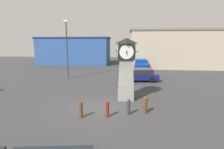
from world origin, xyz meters
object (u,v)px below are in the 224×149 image
at_px(car_end_of_row, 140,75).
at_px(bollard_end_row, 145,105).
at_px(pickup_truck, 141,66).
at_px(street_lamp_far_side, 67,46).
at_px(bollard_mid_row, 107,109).
at_px(clock_tower, 126,68).
at_px(bollard_near_tower, 81,109).
at_px(bollard_far_row, 129,107).

bearing_deg(car_end_of_row, bollard_end_row, -93.47).
height_order(pickup_truck, street_lamp_far_side, street_lamp_far_side).
bearing_deg(street_lamp_far_side, bollard_mid_row, -62.12).
height_order(clock_tower, bollard_end_row, clock_tower).
bearing_deg(car_end_of_row, pickup_truck, 82.95).
height_order(bollard_end_row, car_end_of_row, car_end_of_row).
bearing_deg(pickup_truck, car_end_of_row, -97.05).
xyz_separation_m(clock_tower, bollard_mid_row, (-1.21, -3.55, -2.02)).
distance_m(bollard_mid_row, bollard_end_row, 2.54).
xyz_separation_m(bollard_near_tower, car_end_of_row, (4.60, 10.46, 0.21)).
bearing_deg(car_end_of_row, bollard_mid_row, -106.28).
distance_m(bollard_near_tower, street_lamp_far_side, 12.80).
xyz_separation_m(bollard_mid_row, bollard_far_row, (1.34, 0.45, -0.01)).
distance_m(car_end_of_row, street_lamp_far_side, 9.62).
xyz_separation_m(clock_tower, pickup_truck, (2.62, 13.39, -1.62)).
height_order(clock_tower, bollard_mid_row, clock_tower).
distance_m(car_end_of_row, pickup_truck, 6.75).
xyz_separation_m(bollard_near_tower, bollard_mid_row, (1.61, 0.21, -0.02)).
relative_size(bollard_mid_row, bollard_end_row, 0.94).
bearing_deg(bollard_end_row, street_lamp_far_side, 128.60).
bearing_deg(bollard_mid_row, bollard_near_tower, -172.45).
bearing_deg(bollard_near_tower, pickup_truck, 72.43).
relative_size(bollard_far_row, pickup_truck, 0.20).
relative_size(car_end_of_row, pickup_truck, 0.86).
height_order(bollard_end_row, pickup_truck, pickup_truck).
distance_m(bollard_far_row, pickup_truck, 16.68).
distance_m(bollard_mid_row, street_lamp_far_side, 13.25).
distance_m(clock_tower, bollard_mid_row, 4.26).
height_order(bollard_near_tower, pickup_truck, pickup_truck).
bearing_deg(street_lamp_far_side, bollard_near_tower, -69.24).
bearing_deg(bollard_end_row, car_end_of_row, 86.53).
height_order(bollard_near_tower, bollard_mid_row, bollard_near_tower).
height_order(clock_tower, street_lamp_far_side, street_lamp_far_side).
bearing_deg(bollard_mid_row, pickup_truck, 77.29).
distance_m(bollard_far_row, car_end_of_row, 9.94).
bearing_deg(pickup_truck, bollard_far_row, -98.57).
xyz_separation_m(bollard_mid_row, bollard_end_row, (2.42, 0.77, 0.03)).
bearing_deg(car_end_of_row, bollard_far_row, -99.60).
height_order(clock_tower, bollard_far_row, clock_tower).
xyz_separation_m(bollard_end_row, street_lamp_far_side, (-8.39, 10.51, 3.54)).
bearing_deg(bollard_mid_row, bollard_far_row, 18.79).
distance_m(bollard_mid_row, bollard_far_row, 1.41).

